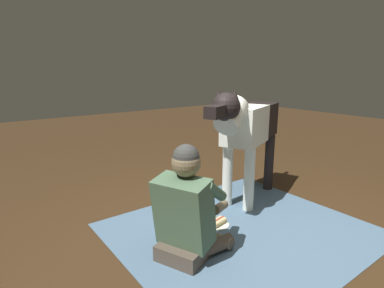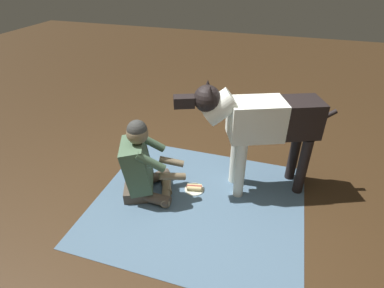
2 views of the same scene
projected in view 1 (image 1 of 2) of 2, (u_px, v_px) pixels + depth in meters
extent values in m
plane|color=#3A2715|center=(239.00, 241.00, 2.56)|extent=(15.84, 15.84, 0.00)
cube|color=slate|center=(241.00, 230.00, 2.72)|extent=(2.07, 1.83, 0.01)
cube|color=#4F4338|center=(181.00, 253.00, 2.29)|extent=(0.35, 0.41, 0.12)
cylinder|color=#4F4338|center=(176.00, 237.00, 2.50)|extent=(0.35, 0.37, 0.11)
cylinder|color=#7A6A4F|center=(193.00, 231.00, 2.59)|extent=(0.25, 0.36, 0.09)
cylinder|color=#4F4338|center=(210.00, 248.00, 2.34)|extent=(0.40, 0.13, 0.11)
cylinder|color=#7A6A4F|center=(211.00, 237.00, 2.50)|extent=(0.20, 0.37, 0.09)
cube|color=#49664B|center=(184.00, 212.00, 2.24)|extent=(0.42, 0.48, 0.53)
cylinder|color=#49664B|center=(175.00, 182.00, 2.42)|extent=(0.30, 0.19, 0.24)
cylinder|color=#7A6A4F|center=(193.00, 201.00, 2.61)|extent=(0.28, 0.13, 0.12)
cylinder|color=#49664B|center=(215.00, 191.00, 2.24)|extent=(0.30, 0.19, 0.24)
cylinder|color=#7A6A4F|center=(220.00, 207.00, 2.49)|extent=(0.27, 0.20, 0.12)
sphere|color=#7A6A4F|center=(186.00, 163.00, 2.19)|extent=(0.21, 0.21, 0.21)
sphere|color=#373936|center=(186.00, 158.00, 2.18)|extent=(0.19, 0.19, 0.19)
cylinder|color=white|center=(249.00, 179.00, 3.06)|extent=(0.10, 0.10, 0.65)
cylinder|color=white|center=(227.00, 175.00, 3.17)|extent=(0.10, 0.10, 0.65)
cylinder|color=black|center=(269.00, 163.00, 3.60)|extent=(0.10, 0.10, 0.65)
cylinder|color=black|center=(250.00, 160.00, 3.71)|extent=(0.10, 0.10, 0.65)
cube|color=white|center=(245.00, 125.00, 3.11)|extent=(0.60, 0.50, 0.37)
cube|color=black|center=(258.00, 120.00, 3.44)|extent=(0.53, 0.46, 0.36)
cylinder|color=white|center=(231.00, 115.00, 2.78)|extent=(0.43, 0.36, 0.36)
sphere|color=black|center=(226.00, 107.00, 2.66)|extent=(0.25, 0.25, 0.25)
cube|color=black|center=(215.00, 112.00, 2.49)|extent=(0.22, 0.18, 0.10)
cone|color=black|center=(235.00, 96.00, 2.61)|extent=(0.11, 0.11, 0.11)
cone|color=black|center=(219.00, 95.00, 2.68)|extent=(0.11, 0.11, 0.11)
cylinder|color=black|center=(265.00, 120.00, 3.65)|extent=(0.32, 0.17, 0.22)
cylinder|color=silver|center=(218.00, 225.00, 2.81)|extent=(0.21, 0.21, 0.01)
cylinder|color=#DBC383|center=(216.00, 221.00, 2.82)|extent=(0.16, 0.08, 0.05)
cylinder|color=#DBC383|center=(220.00, 222.00, 2.79)|extent=(0.16, 0.08, 0.05)
cylinder|color=#943A32|center=(218.00, 221.00, 2.80)|extent=(0.17, 0.07, 0.04)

